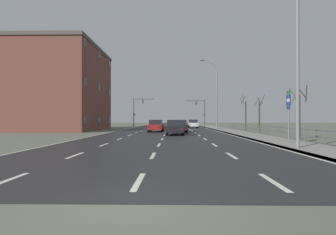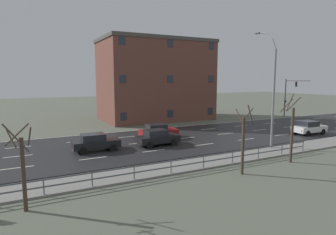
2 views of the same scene
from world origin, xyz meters
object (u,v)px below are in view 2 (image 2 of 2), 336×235
street_lamp_midground (272,92)px  car_near_left (95,142)px  car_far_right (157,137)px  brick_building (155,80)px  traffic_signal_left (289,93)px  car_near_right (158,131)px  car_distant (309,127)px

street_lamp_midground → car_near_left: bearing=-113.4°
car_far_right → brick_building: brick_building is taller
traffic_signal_left → car_near_right: size_ratio=1.52×
street_lamp_midground → car_near_left: street_lamp_midground is taller
car_near_left → car_distant: same height
traffic_signal_left → car_far_right: traffic_signal_left is taller
brick_building → traffic_signal_left: bearing=68.4°
street_lamp_midground → traffic_signal_left: (-14.54, 19.58, -1.14)m
car_near_left → car_far_right: 5.86m
brick_building → street_lamp_midground: bearing=3.0°
car_near_left → car_far_right: (0.61, 5.83, 0.00)m
traffic_signal_left → car_far_right: bearing=-72.8°
car_near_left → brick_building: 21.92m
street_lamp_midground → car_far_right: (-5.75, -8.84, -4.46)m
street_lamp_midground → brick_building: 22.84m
street_lamp_midground → car_distant: bearing=107.1°
street_lamp_midground → car_near_right: 12.27m
traffic_signal_left → car_near_right: traffic_signal_left is taller
traffic_signal_left → car_near_left: traffic_signal_left is taller
street_lamp_midground → car_near_right: bearing=-139.8°
street_lamp_midground → traffic_signal_left: street_lamp_midground is taller
street_lamp_midground → car_far_right: street_lamp_midground is taller
traffic_signal_left → brick_building: size_ratio=0.38×
traffic_signal_left → car_far_right: size_ratio=1.53×
car_distant → car_far_right: (-2.89, -18.11, 0.00)m
car_near_left → car_far_right: size_ratio=1.00×
street_lamp_midground → car_distant: 10.67m
street_lamp_midground → car_near_right: (-8.73, -7.37, -4.46)m
car_near_right → brick_building: size_ratio=0.25×
car_near_left → car_near_right: bearing=108.7°
car_far_right → brick_building: size_ratio=0.25×
car_near_right → car_distant: 17.65m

